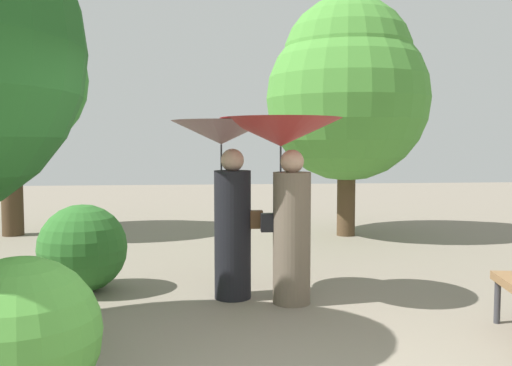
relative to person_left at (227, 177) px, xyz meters
The scene contains 7 objects.
person_left is the anchor object (origin of this frame).
person_right 0.68m from the person_left, 23.63° to the right, with size 1.32×1.32×2.01m.
tree_mid_left 6.30m from the person_left, 129.58° to the left, with size 2.88×2.88×4.90m.
tree_mid_right 4.91m from the person_left, 58.69° to the left, with size 3.04×3.04×4.46m.
bush_path_left 3.05m from the person_left, 119.37° to the right, with size 1.02×1.02×1.02m, color #4C9338.
bush_path_right 1.93m from the person_left, 165.55° to the left, with size 1.03×1.03×1.03m, color #2D6B28.
bush_far_side 2.27m from the person_left, 143.64° to the right, with size 0.67×0.67×0.67m, color #428C3D.
Camera 1 is at (-0.66, -3.39, 1.74)m, focal length 38.77 mm.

